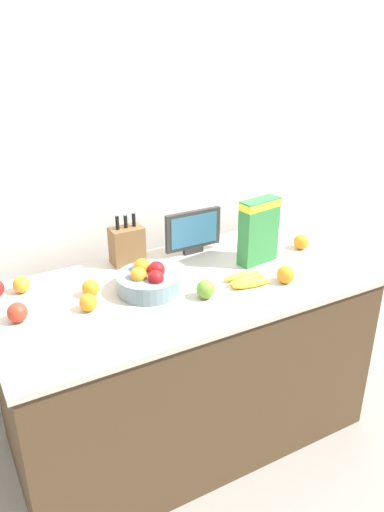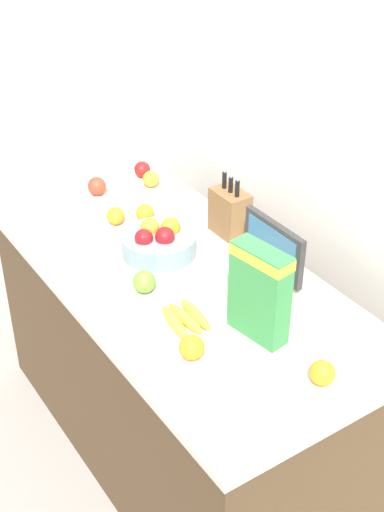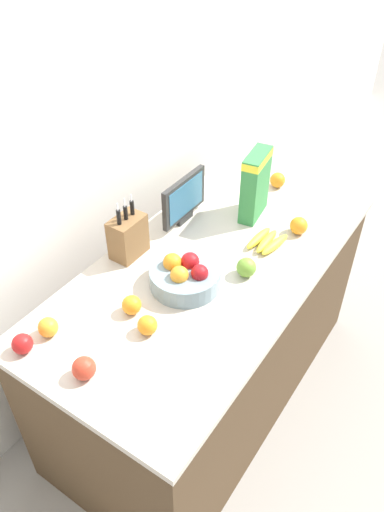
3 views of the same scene
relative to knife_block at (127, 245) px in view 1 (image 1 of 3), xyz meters
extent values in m
plane|color=gray|center=(0.15, -0.33, -0.98)|extent=(14.00, 14.00, 0.00)
cube|color=silver|center=(0.15, 0.30, 0.32)|extent=(9.00, 0.06, 2.60)
cube|color=#4C3823|center=(0.15, -0.33, -0.55)|extent=(1.70, 0.81, 0.85)
cube|color=beige|center=(0.15, -0.33, -0.11)|extent=(1.73, 0.84, 0.03)
cube|color=brown|center=(0.00, 0.00, 0.00)|extent=(0.16, 0.10, 0.19)
cylinder|color=black|center=(-0.04, 0.00, 0.12)|extent=(0.02, 0.02, 0.07)
cube|color=silver|center=(-0.04, 0.00, 0.17)|extent=(0.01, 0.00, 0.03)
cylinder|color=black|center=(0.00, 0.00, 0.12)|extent=(0.02, 0.02, 0.06)
cube|color=silver|center=(0.00, 0.00, 0.17)|extent=(0.01, 0.00, 0.04)
cylinder|color=black|center=(0.04, 0.00, 0.12)|extent=(0.02, 0.02, 0.07)
cube|color=silver|center=(0.04, 0.00, 0.17)|extent=(0.01, 0.00, 0.03)
cube|color=#2D2D2D|center=(0.34, -0.06, -0.08)|extent=(0.11, 0.03, 0.03)
cube|color=#2D2D2D|center=(0.34, -0.06, 0.03)|extent=(0.31, 0.02, 0.20)
cube|color=#33668C|center=(0.34, -0.07, 0.03)|extent=(0.26, 0.00, 0.16)
cube|color=#338442|center=(0.57, -0.30, 0.07)|extent=(0.21, 0.11, 0.33)
cube|color=yellow|center=(0.57, -0.30, 0.21)|extent=(0.22, 0.11, 0.04)
cylinder|color=gray|center=(-0.03, -0.31, -0.06)|extent=(0.29, 0.29, 0.08)
sphere|color=#A31419|center=(0.01, -0.31, 0.00)|extent=(0.07, 0.07, 0.07)
sphere|color=orange|center=(-0.03, -0.26, 0.00)|extent=(0.08, 0.08, 0.08)
sphere|color=orange|center=(-0.08, -0.32, 0.00)|extent=(0.07, 0.07, 0.07)
sphere|color=#A31419|center=(-0.02, -0.38, 0.00)|extent=(0.07, 0.07, 0.07)
ellipsoid|color=yellow|center=(0.39, -0.51, -0.08)|extent=(0.19, 0.07, 0.04)
ellipsoid|color=yellow|center=(0.39, -0.47, -0.08)|extent=(0.19, 0.04, 0.04)
ellipsoid|color=yellow|center=(0.39, -0.43, -0.08)|extent=(0.19, 0.05, 0.04)
sphere|color=red|center=(-0.59, -0.29, -0.05)|extent=(0.08, 0.08, 0.08)
sphere|color=#6B9E33|center=(0.16, -0.49, -0.05)|extent=(0.08, 0.08, 0.08)
sphere|color=orange|center=(-0.53, -0.06, -0.06)|extent=(0.07, 0.07, 0.07)
sphere|color=orange|center=(-0.32, -0.35, -0.06)|extent=(0.07, 0.07, 0.07)
sphere|color=orange|center=(0.55, -0.55, -0.05)|extent=(0.08, 0.08, 0.08)
sphere|color=orange|center=(0.86, -0.28, -0.06)|extent=(0.08, 0.08, 0.08)
sphere|color=orange|center=(-0.27, -0.23, -0.06)|extent=(0.08, 0.08, 0.08)
camera|label=1|loc=(-0.80, -2.12, 0.99)|focal=35.00mm
camera|label=2|loc=(1.98, -1.49, 1.39)|focal=50.00mm
camera|label=3|loc=(-1.25, -1.17, 1.29)|focal=35.00mm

